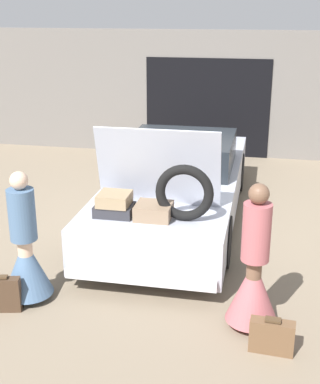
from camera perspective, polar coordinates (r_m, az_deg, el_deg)
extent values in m
plane|color=#7F705B|center=(8.80, 1.84, -2.77)|extent=(40.00, 40.00, 0.00)
cube|color=slate|center=(12.31, 5.13, 10.36)|extent=(12.00, 0.12, 2.80)
cube|color=black|center=(12.29, 5.05, 8.93)|extent=(2.80, 0.02, 2.20)
cube|color=#B2B7C6|center=(8.62, 1.87, 0.23)|extent=(1.91, 5.19, 0.61)
cube|color=#1E2328|center=(8.75, 2.25, 4.32)|extent=(1.68, 1.66, 0.50)
cylinder|color=black|center=(10.33, -1.49, 2.71)|extent=(0.18, 0.70, 0.70)
cylinder|color=black|center=(10.10, 8.36, 2.11)|extent=(0.18, 0.70, 0.70)
cylinder|color=black|center=(7.46, -6.90, -4.17)|extent=(0.18, 0.70, 0.70)
cylinder|color=black|center=(7.14, 6.80, -5.29)|extent=(0.18, 0.70, 0.70)
cube|color=silver|center=(6.34, -2.19, -9.26)|extent=(1.82, 0.10, 0.12)
cube|color=#B2B7C6|center=(6.91, -0.21, 2.63)|extent=(1.62, 0.28, 1.07)
cube|color=#2D2D33|center=(6.77, -4.86, -1.91)|extent=(0.48, 0.36, 0.14)
cube|color=#8C7259|center=(6.65, -0.67, -2.05)|extent=(0.45, 0.41, 0.19)
cube|color=#9E8460|center=(6.72, -4.89, -0.75)|extent=(0.39, 0.39, 0.15)
torus|color=black|center=(6.49, 2.62, -0.11)|extent=(0.72, 0.12, 0.72)
cylinder|color=beige|center=(6.52, -14.01, -7.97)|extent=(0.17, 0.17, 0.77)
cone|color=slate|center=(6.51, -14.03, -7.67)|extent=(0.59, 0.59, 0.69)
cylinder|color=slate|center=(6.24, -14.51, -2.36)|extent=(0.31, 0.31, 0.61)
sphere|color=beige|center=(6.11, -14.83, 1.19)|extent=(0.21, 0.21, 0.21)
cylinder|color=brown|center=(5.91, 9.84, -10.58)|extent=(0.16, 0.16, 0.79)
cone|color=#B25B60|center=(5.89, 9.86, -10.24)|extent=(0.57, 0.57, 0.71)
cylinder|color=#B25B60|center=(5.59, 10.25, -4.26)|extent=(0.30, 0.30, 0.63)
sphere|color=brown|center=(5.44, 10.51, -0.19)|extent=(0.21, 0.21, 0.21)
cube|color=#473323|center=(6.43, -16.42, -10.45)|extent=(0.42, 0.21, 0.41)
cube|color=#4C3823|center=(6.32, -16.61, -8.68)|extent=(0.15, 0.10, 0.02)
cube|color=brown|center=(5.65, 11.83, -14.86)|extent=(0.46, 0.18, 0.35)
cube|color=#4C3823|center=(5.55, 11.97, -13.19)|extent=(0.16, 0.10, 0.02)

